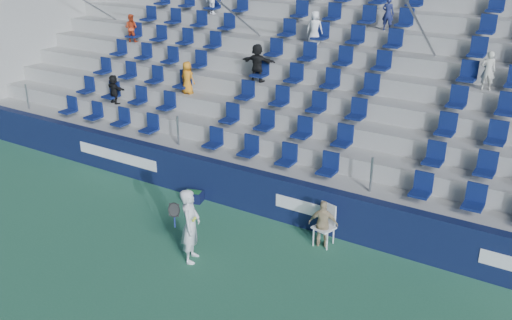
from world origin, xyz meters
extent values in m
plane|color=#307050|center=(0.00, 0.00, 0.00)|extent=(70.00, 70.00, 0.00)
cube|color=#11193E|center=(0.00, 3.15, 0.60)|extent=(24.00, 0.30, 1.20)
cube|color=white|center=(-5.00, 2.99, 0.62)|extent=(3.20, 0.02, 0.34)
cube|color=white|center=(1.50, 2.99, 0.62)|extent=(1.60, 0.02, 0.34)
cube|color=#999994|center=(0.00, 3.72, 0.60)|extent=(24.00, 0.85, 1.20)
cube|color=#999994|center=(0.00, 4.57, 0.85)|extent=(24.00, 0.85, 1.70)
cube|color=#999994|center=(0.00, 5.42, 1.10)|extent=(24.00, 0.85, 2.20)
cube|color=#999994|center=(0.00, 6.28, 1.35)|extent=(24.00, 0.85, 2.70)
cube|color=#999994|center=(0.00, 7.12, 1.60)|extent=(24.00, 0.85, 3.20)
cube|color=#999994|center=(0.00, 7.97, 1.85)|extent=(24.00, 0.85, 3.70)
cube|color=#999994|center=(0.00, 8.82, 2.10)|extent=(24.00, 0.85, 4.20)
cube|color=#999994|center=(0.00, 9.68, 2.35)|extent=(24.00, 0.85, 4.70)
cube|color=#999994|center=(0.00, 10.52, 2.60)|extent=(24.00, 0.85, 5.20)
cube|color=#999994|center=(0.00, 11.20, 3.10)|extent=(24.00, 0.50, 6.20)
cube|color=#999994|center=(-11.85, 7.12, 2.60)|extent=(0.30, 7.65, 5.20)
cube|color=#0D1A50|center=(0.00, 3.72, 1.55)|extent=(16.05, 0.50, 0.70)
cube|color=#0D1A50|center=(0.00, 4.57, 2.05)|extent=(16.05, 0.50, 0.70)
cube|color=#0D1A50|center=(0.00, 5.42, 2.55)|extent=(16.05, 0.50, 0.70)
cube|color=#0D1A50|center=(0.00, 6.28, 3.05)|extent=(16.05, 0.50, 0.70)
cube|color=#0D1A50|center=(0.00, 7.12, 3.55)|extent=(16.05, 0.50, 0.70)
cube|color=#0D1A50|center=(0.00, 7.97, 4.05)|extent=(16.05, 0.50, 0.70)
cube|color=#0D1A50|center=(0.00, 8.82, 4.55)|extent=(16.05, 0.50, 0.70)
cylinder|color=gray|center=(-3.00, 7.12, 4.35)|extent=(0.06, 7.68, 4.55)
cylinder|color=gray|center=(3.00, 7.12, 4.35)|extent=(0.06, 7.68, 4.55)
cylinder|color=gray|center=(-9.80, 7.12, 4.35)|extent=(0.06, 7.68, 4.55)
imported|color=navy|center=(1.27, 8.77, 4.71)|extent=(0.39, 0.27, 1.02)
imported|color=black|center=(-6.44, 4.52, 2.19)|extent=(0.95, 0.50, 0.97)
imported|color=orange|center=(-3.99, 5.38, 2.72)|extent=(0.54, 0.37, 1.05)
imported|color=red|center=(-7.91, 7.08, 3.71)|extent=(0.58, 0.51, 1.01)
imported|color=white|center=(-0.80, 7.92, 4.22)|extent=(0.57, 0.44, 1.04)
imported|color=black|center=(-1.88, 6.23, 3.29)|extent=(1.14, 0.49, 1.19)
imported|color=beige|center=(4.70, 7.08, 3.72)|extent=(0.43, 0.35, 1.03)
imported|color=silver|center=(-0.02, 0.32, 0.90)|extent=(0.65, 0.77, 1.80)
cylinder|color=navy|center=(-0.27, 0.07, 1.05)|extent=(0.03, 0.03, 0.28)
torus|color=black|center=(-0.27, 0.07, 1.35)|extent=(0.30, 0.17, 0.28)
plane|color=#262626|center=(-0.27, 0.07, 1.35)|extent=(0.30, 0.16, 0.29)
sphere|color=#D0E735|center=(0.23, 0.12, 1.20)|extent=(0.07, 0.07, 0.07)
sphere|color=#D0E735|center=(0.23, 0.18, 1.23)|extent=(0.07, 0.07, 0.07)
cube|color=white|center=(2.29, 2.55, 0.47)|extent=(0.55, 0.55, 0.04)
cube|color=white|center=(2.29, 2.76, 0.75)|extent=(0.45, 0.16, 0.56)
cylinder|color=white|center=(2.11, 2.37, 0.23)|extent=(0.03, 0.03, 0.45)
cylinder|color=white|center=(2.48, 2.37, 0.23)|extent=(0.03, 0.03, 0.45)
cylinder|color=white|center=(2.11, 2.73, 0.23)|extent=(0.03, 0.03, 0.45)
cylinder|color=white|center=(2.48, 2.73, 0.23)|extent=(0.03, 0.03, 0.45)
imported|color=tan|center=(2.29, 2.50, 0.60)|extent=(0.76, 0.50, 1.21)
cube|color=#0E1335|center=(-1.86, 2.75, 0.15)|extent=(0.61, 0.48, 0.29)
cube|color=#1E662D|center=(-1.86, 2.75, 0.22)|extent=(0.49, 0.36, 0.18)
camera|label=1|loc=(7.29, -8.59, 7.28)|focal=40.00mm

